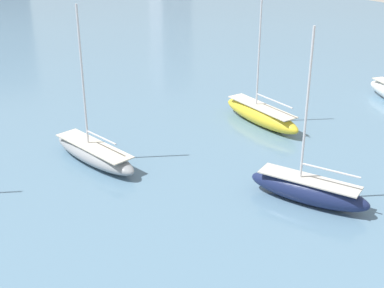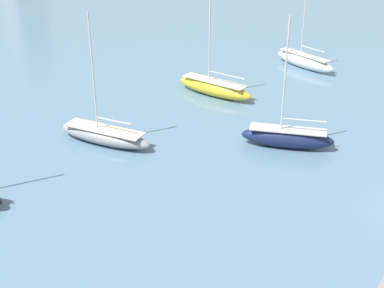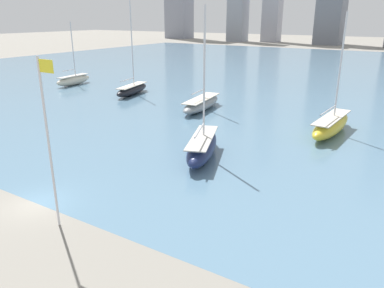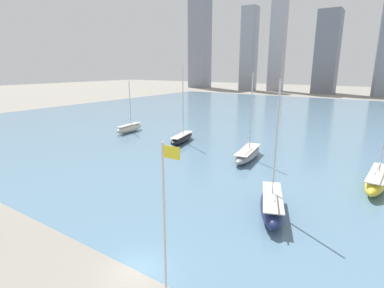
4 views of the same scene
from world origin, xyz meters
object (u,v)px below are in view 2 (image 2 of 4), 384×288
Objects in this scene: sailboat_white at (304,61)px; sailboat_yellow at (214,88)px; sailboat_gray at (105,135)px; sailboat_navy at (287,137)px.

sailboat_yellow is at bearing -178.16° from sailboat_white.
sailboat_gray is 18.44m from sailboat_navy.
sailboat_white is 35.01m from sailboat_gray.
sailboat_gray is (-34.24, 7.30, -0.16)m from sailboat_white.
sailboat_navy is at bearing -117.92° from sailboat_yellow.
sailboat_white is 0.81× the size of sailboat_navy.
sailboat_gray reaches higher than sailboat_white.
sailboat_gray is at bearing 99.96° from sailboat_navy.
sailboat_gray reaches higher than sailboat_yellow.
sailboat_navy is at bearing -66.78° from sailboat_gray.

